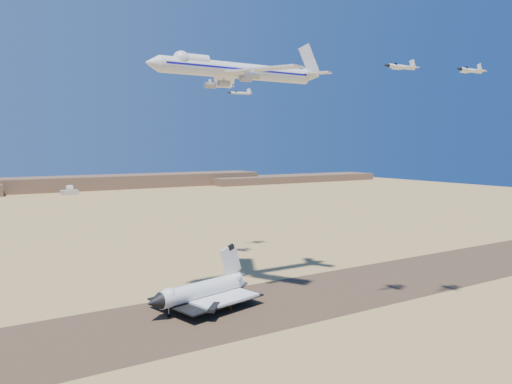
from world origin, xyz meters
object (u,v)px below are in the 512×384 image
crew_a (221,309)px  chase_jet_c (220,86)px  chase_jet_d (240,93)px  chase_jet_b (470,70)px  shuttle (201,292)px  carrier_747 (233,70)px  crew_b (231,309)px  crew_c (231,308)px  chase_jet_a (401,67)px

crew_a → chase_jet_c: size_ratio=0.10×
chase_jet_c → chase_jet_d: size_ratio=1.14×
crew_a → chase_jet_b: (69.63, -47.47, 82.97)m
shuttle → crew_a: (4.23, -6.85, -4.97)m
carrier_747 → crew_b: bearing=-122.2°
carrier_747 → crew_c: size_ratio=40.72×
crew_a → crew_b: (3.21, -1.80, 0.02)m
crew_c → chase_jet_c: bearing=-57.8°
chase_jet_a → chase_jet_d: 112.87m
crew_b → crew_c: bearing=-20.3°
chase_jet_a → chase_jet_c: 98.81m
shuttle → chase_jet_b: size_ratio=3.12×
crew_b → chase_jet_c: chase_jet_c is taller
chase_jet_d → carrier_747: bearing=-114.5°
carrier_747 → chase_jet_b: size_ratio=5.39×
crew_b → chase_jet_a: (47.15, -32.98, 84.21)m
carrier_747 → shuttle: bearing=-153.8°
carrier_747 → chase_jet_c: size_ratio=4.76×
crew_b → carrier_747: bearing=-33.9°
chase_jet_d → crew_a: bearing=-116.8°
crew_c → chase_jet_d: bearing=-65.0°
crew_a → chase_jet_d: chase_jet_d is taller
shuttle → crew_b: 12.43m
carrier_747 → chase_jet_d: size_ratio=5.43×
crew_a → chase_jet_a: 104.12m
crew_b → chase_jet_d: size_ratio=0.12×
crew_a → chase_jet_a: bearing=-102.4°
carrier_747 → chase_jet_a: bearing=-54.4°
carrier_747 → crew_b: 89.13m
chase_jet_a → chase_jet_b: (19.27, -12.68, -1.26)m
crew_c → chase_jet_d: size_ratio=0.13×
carrier_747 → chase_jet_c: bearing=68.3°
chase_jet_a → carrier_747: bearing=128.0°
crew_b → chase_jet_a: chase_jet_a is taller
chase_jet_b → chase_jet_c: 115.88m
crew_a → chase_jet_d: size_ratio=0.11×
crew_c → chase_jet_a: (47.02, -33.37, 84.08)m
carrier_747 → crew_c: (-11.16, -17.34, -86.49)m
chase_jet_c → crew_a: bearing=-127.0°
crew_a → chase_jet_b: chase_jet_b is taller
carrier_747 → crew_a: (-14.50, -15.93, -86.64)m
chase_jet_d → crew_c: bearing=-114.7°
crew_b → crew_c: crew_c is taller
chase_jet_b → chase_jet_d: size_ratio=1.01×
chase_jet_d → crew_b: bearing=-114.6°
carrier_747 → chase_jet_a: carrier_747 is taller
shuttle → chase_jet_a: chase_jet_a is taller
crew_b → chase_jet_c: (30.09, 64.31, 86.70)m
carrier_747 → crew_a: carrier_747 is taller
chase_jet_a → crew_b: bearing=147.8°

